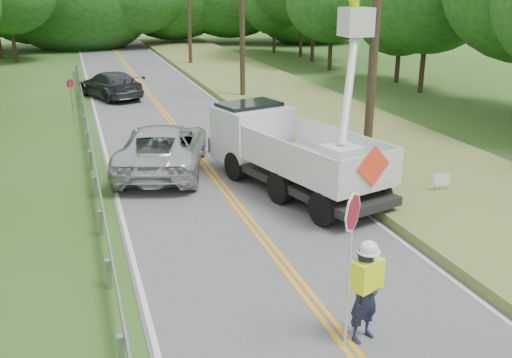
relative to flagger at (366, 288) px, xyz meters
name	(u,v)px	position (x,y,z in m)	size (l,w,h in m)	color
road	(195,152)	(-0.37, 13.50, -1.11)	(7.20, 96.00, 0.03)	#505053
guardrail	(90,142)	(-4.39, 14.40, -0.57)	(0.18, 48.00, 0.77)	#93989B
utility_poles	(287,12)	(4.63, 16.51, 4.14)	(1.60, 43.30, 10.00)	black
tall_grass_verge	(353,135)	(6.73, 13.50, -0.97)	(7.00, 96.00, 0.30)	olive
flagger	(366,288)	(0.00, 0.00, 0.00)	(1.13, 0.73, 3.11)	#191E33
bucket_truck	(283,138)	(1.71, 8.97, 0.45)	(4.66, 7.50, 6.95)	black
suv_silver	(163,148)	(-1.95, 11.56, -0.25)	(2.84, 6.16, 1.71)	silver
suv_darkgrey	(110,85)	(-2.71, 26.44, -0.33)	(2.18, 5.36, 1.56)	#34363B
stop_sign_permanent	(71,94)	(-4.94, 20.88, 0.22)	(0.36, 0.29, 2.09)	#93989B
yard_sign	(441,181)	(5.95, 6.02, -0.53)	(0.57, 0.09, 0.83)	white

